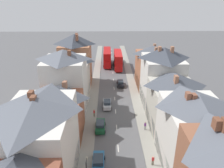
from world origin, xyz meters
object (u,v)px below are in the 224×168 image
(pedestrian_mid_left, at_px, (153,160))
(pedestrian_far_left, at_px, (94,113))
(double_decker_bus_mid_street, at_px, (107,57))
(car_parked_left_a, at_px, (107,104))
(car_mid_black, at_px, (98,162))
(car_near_silver, at_px, (121,60))
(car_parked_right_a, at_px, (100,126))
(double_decker_bus_lead, at_px, (118,60))
(car_near_blue, at_px, (120,83))
(pedestrian_mid_right, at_px, (145,126))

(pedestrian_mid_left, xyz_separation_m, pedestrian_far_left, (-9.41, 13.73, 0.00))
(double_decker_bus_mid_street, relative_size, pedestrian_mid_left, 6.71)
(car_parked_left_a, relative_size, car_mid_black, 1.01)
(car_near_silver, bearing_deg, car_parked_right_a, -98.43)
(double_decker_bus_lead, xyz_separation_m, pedestrian_far_left, (-6.25, -30.98, -1.78))
(double_decker_bus_lead, height_order, car_mid_black, double_decker_bus_lead)
(car_near_blue, xyz_separation_m, car_mid_black, (-4.90, -29.54, 0.03))
(car_near_silver, bearing_deg, car_parked_left_a, -98.35)
(car_parked_left_a, distance_m, pedestrian_far_left, 4.86)
(car_near_silver, bearing_deg, double_decker_bus_mid_street, -146.31)
(double_decker_bus_lead, distance_m, pedestrian_mid_right, 35.99)
(car_near_blue, relative_size, car_near_silver, 1.02)
(double_decker_bus_lead, height_order, car_near_silver, double_decker_bus_lead)
(car_near_silver, height_order, car_parked_right_a, car_parked_right_a)
(car_parked_right_a, distance_m, car_mid_black, 9.34)
(pedestrian_mid_left, distance_m, pedestrian_far_left, 16.64)
(car_near_blue, xyz_separation_m, car_parked_right_a, (-4.90, -20.20, 0.03))
(car_near_blue, height_order, pedestrian_mid_right, pedestrian_mid_right)
(car_near_blue, height_order, car_near_silver, car_near_silver)
(double_decker_bus_mid_street, distance_m, pedestrian_mid_left, 48.43)
(pedestrian_mid_right, distance_m, pedestrian_far_left, 10.81)
(car_parked_left_a, height_order, pedestrian_mid_left, pedestrian_mid_left)
(pedestrian_mid_left, bearing_deg, double_decker_bus_lead, 94.03)
(pedestrian_far_left, bearing_deg, double_decker_bus_lead, 78.59)
(car_mid_black, xyz_separation_m, pedestrian_far_left, (-1.36, 13.69, 0.20))
(car_near_silver, distance_m, pedestrian_mid_right, 42.33)
(car_parked_right_a, bearing_deg, car_near_blue, 76.37)
(car_near_silver, distance_m, pedestrian_far_left, 38.22)
(car_near_silver, xyz_separation_m, car_parked_left_a, (-4.90, -33.40, 0.03))
(double_decker_bus_mid_street, height_order, pedestrian_mid_left, double_decker_bus_mid_street)
(car_parked_right_a, xyz_separation_m, pedestrian_mid_left, (8.04, -9.38, 0.20))
(car_near_silver, relative_size, car_parked_right_a, 0.93)
(pedestrian_far_left, bearing_deg, car_mid_black, -84.31)
(double_decker_bus_mid_street, bearing_deg, pedestrian_mid_left, -81.98)
(double_decker_bus_mid_street, relative_size, car_near_blue, 2.64)
(double_decker_bus_lead, height_order, double_decker_bus_mid_street, same)
(pedestrian_mid_left, height_order, pedestrian_far_left, same)
(double_decker_bus_lead, distance_m, car_parked_right_a, 35.72)
(car_near_blue, xyz_separation_m, car_near_silver, (1.30, 21.61, 0.02))
(double_decker_bus_lead, relative_size, pedestrian_mid_left, 6.71)
(double_decker_bus_lead, relative_size, car_near_blue, 2.64)
(double_decker_bus_lead, height_order, car_parked_right_a, double_decker_bus_lead)
(car_near_silver, xyz_separation_m, car_parked_right_a, (-6.20, -41.81, 0.01))
(double_decker_bus_lead, bearing_deg, pedestrian_mid_right, -84.52)
(pedestrian_far_left, bearing_deg, pedestrian_mid_right, -26.41)
(double_decker_bus_mid_street, xyz_separation_m, pedestrian_mid_right, (7.03, -39.00, -1.78))
(double_decker_bus_mid_street, bearing_deg, double_decker_bus_lead, -41.76)
(car_mid_black, height_order, pedestrian_mid_left, pedestrian_mid_left)
(double_decker_bus_lead, xyz_separation_m, car_parked_left_a, (-3.59, -26.92, -1.96))
(car_near_silver, bearing_deg, pedestrian_far_left, -101.41)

